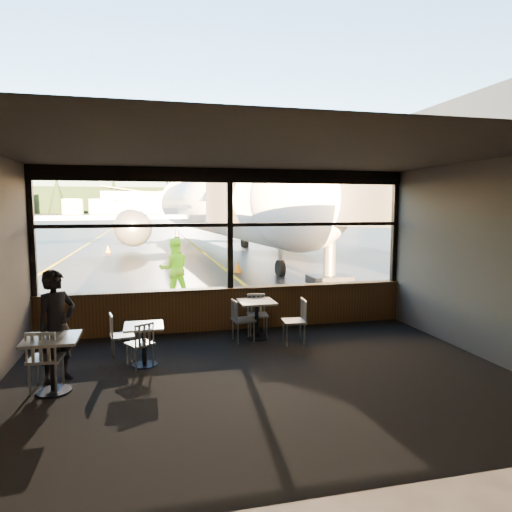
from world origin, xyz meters
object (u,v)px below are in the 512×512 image
object	(u,v)px
passenger	(57,326)
chair_mid_w	(122,336)
chair_near_n	(257,315)
chair_mid_s	(140,344)
chair_near_e	(294,322)
cone_wing	(108,249)
jet_bridge	(303,219)
cafe_table_left	(53,365)
ground_crew	(174,269)
cone_nose	(238,266)
chair_near_w	(243,320)
cafe_table_mid	(144,345)
airliner	(214,163)
chair_left_s	(46,359)
cafe_table_near	(257,320)

from	to	relation	value
passenger	chair_mid_w	bearing A→B (deg)	-1.63
chair_near_n	chair_mid_s	xyz separation A→B (m)	(-2.37, -1.40, -0.03)
chair_near_e	chair_near_n	bearing A→B (deg)	41.21
chair_near_n	cone_wing	bearing A→B (deg)	-71.83
jet_bridge	cafe_table_left	size ratio (longest dim) A/B	12.78
chair_near_e	chair_mid_w	bearing A→B (deg)	97.57
jet_bridge	passenger	bearing A→B (deg)	-130.42
ground_crew	chair_mid_s	bearing A→B (deg)	73.27
cafe_table_left	passenger	size ratio (longest dim) A/B	0.47
cafe_table_left	passenger	world-z (taller)	passenger
chair_near_n	cone_nose	bearing A→B (deg)	-93.64
chair_near_n	chair_mid_s	distance (m)	2.75
chair_near_w	cone_wing	xyz separation A→B (m)	(-4.11, 19.62, -0.20)
cafe_table_mid	chair_near_e	size ratio (longest dim) A/B	0.78
chair_near_e	cone_wing	bearing A→B (deg)	19.18
cone_wing	airliner	bearing A→B (deg)	5.30
airliner	cone_nose	world-z (taller)	airliner
cafe_table_left	chair_mid_s	xyz separation A→B (m)	(1.21, 0.79, -0.01)
chair_left_s	chair_mid_s	bearing A→B (deg)	32.50
chair_near_e	chair_near_n	xyz separation A→B (m)	(-0.55, 0.75, -0.02)
jet_bridge	cafe_table_mid	size ratio (longest dim) A/B	14.80
chair_mid_s	chair_mid_w	xyz separation A→B (m)	(-0.30, 0.50, 0.02)
cafe_table_mid	passenger	world-z (taller)	passenger
chair_mid_s	passenger	world-z (taller)	passenger
chair_near_e	chair_near_w	xyz separation A→B (m)	(-0.92, 0.41, -0.02)
passenger	cone_nose	size ratio (longest dim) A/B	3.63
cafe_table_left	cone_wing	bearing A→B (deg)	92.44
chair_near_n	ground_crew	bearing A→B (deg)	-65.86
cone_nose	cone_wing	xyz separation A→B (m)	(-5.92, 9.94, -0.01)
cafe_table_near	cafe_table_mid	world-z (taller)	cafe_table_near
chair_near_n	passenger	size ratio (longest dim) A/B	0.50
chair_left_s	cone_nose	bearing A→B (deg)	71.36
chair_near_e	chair_mid_w	size ratio (longest dim) A/B	1.08
cafe_table_near	ground_crew	bearing A→B (deg)	107.50
chair_mid_s	cone_nose	world-z (taller)	chair_mid_s
jet_bridge	cafe_table_mid	distance (m)	9.45
cafe_table_near	jet_bridge	bearing A→B (deg)	63.18
chair_left_s	passenger	xyz separation A→B (m)	(0.11, 0.32, 0.40)
jet_bridge	chair_near_e	world-z (taller)	jet_bridge
chair_mid_s	passenger	xyz separation A→B (m)	(-1.21, -0.35, 0.47)
airliner	chair_near_w	xyz separation A→B (m)	(-2.39, -20.22, -5.01)
cone_wing	ground_crew	bearing A→B (deg)	-78.63
chair_mid_w	cone_wing	distance (m)	20.25
jet_bridge	cone_nose	world-z (taller)	jet_bridge
passenger	cafe_table_mid	bearing A→B (deg)	-27.07
chair_near_n	ground_crew	size ratio (longest dim) A/B	0.48
chair_near_w	chair_mid_s	world-z (taller)	chair_near_w
cafe_table_near	cafe_table_left	size ratio (longest dim) A/B	0.96
airliner	cone_wing	distance (m)	8.36
chair_mid_s	cone_wing	xyz separation A→B (m)	(-2.12, 20.67, -0.17)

